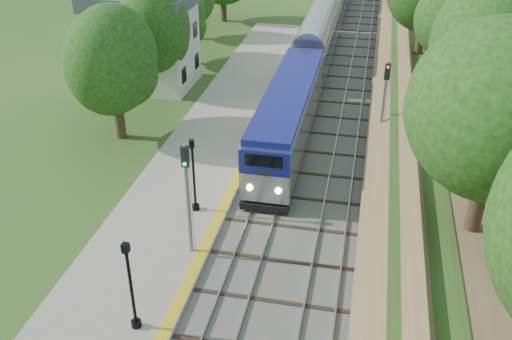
% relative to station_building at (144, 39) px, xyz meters
% --- Properties ---
extents(trackbed, '(9.50, 170.00, 0.28)m').
position_rel_station_building_xyz_m(trackbed, '(16.00, 30.00, -4.02)').
color(trackbed, '#4C4944').
rests_on(trackbed, ground).
extents(platform, '(6.40, 68.00, 0.38)m').
position_rel_station_building_xyz_m(platform, '(8.80, -14.00, -3.90)').
color(platform, gray).
rests_on(platform, ground).
extents(yellow_stripe, '(0.55, 68.00, 0.01)m').
position_rel_station_building_xyz_m(yellow_stripe, '(11.65, -14.00, -3.70)').
color(yellow_stripe, gold).
rests_on(yellow_stripe, platform).
extents(station_building, '(8.60, 6.60, 8.00)m').
position_rel_station_building_xyz_m(station_building, '(0.00, 0.00, 0.00)').
color(station_building, beige).
rests_on(station_building, ground).
extents(trees_behind_platform, '(7.82, 53.32, 7.21)m').
position_rel_station_building_xyz_m(trees_behind_platform, '(2.83, -9.33, 0.44)').
color(trees_behind_platform, '#332316').
rests_on(trees_behind_platform, ground).
extents(lamppost_mid, '(0.44, 0.44, 4.43)m').
position_rel_station_building_xyz_m(lamppost_mid, '(10.37, -28.00, -1.73)').
color(lamppost_mid, black).
rests_on(lamppost_mid, platform).
extents(lamppost_far, '(0.44, 0.44, 4.42)m').
position_rel_station_building_xyz_m(lamppost_far, '(10.19, -18.76, -1.74)').
color(lamppost_far, black).
rests_on(lamppost_far, platform).
extents(signal_platform, '(0.36, 0.28, 6.11)m').
position_rel_station_building_xyz_m(signal_platform, '(11.10, -22.43, 0.05)').
color(signal_platform, slate).
rests_on(signal_platform, platform).
extents(signal_farside, '(0.36, 0.28, 6.51)m').
position_rel_station_building_xyz_m(signal_farside, '(20.20, -9.27, 0.01)').
color(signal_farside, slate).
rests_on(signal_farside, ground).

